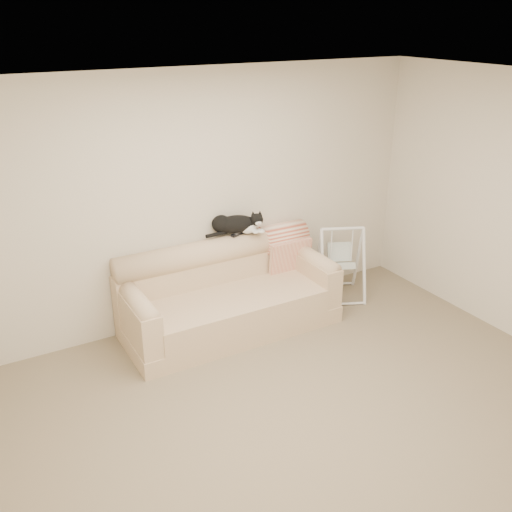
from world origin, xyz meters
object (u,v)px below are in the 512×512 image
Objects in this scene: remote_a at (238,234)px; tuxedo_cat at (236,224)px; remote_b at (250,232)px; baby_swing at (340,262)px; sofa at (227,296)px.

tuxedo_cat is (-0.01, 0.02, 0.10)m from remote_a.
tuxedo_cat is at bearing 167.77° from remote_b.
baby_swing is at bearing -12.02° from remote_a.
remote_a is at bearing 167.98° from baby_swing.
remote_a is 0.22× the size of baby_swing.
baby_swing is at bearing -12.72° from remote_b.
remote_b reaches higher than sofa.
remote_b is at bearing -12.23° from tuxedo_cat.
remote_b is at bearing -6.50° from remote_a.
remote_a reaches higher than sofa.
remote_a reaches higher than baby_swing.
sofa is 2.57× the size of baby_swing.
sofa is at bearing -133.69° from tuxedo_cat.
remote_a is 0.11m from tuxedo_cat.
sofa is at bearing -137.25° from remote_a.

